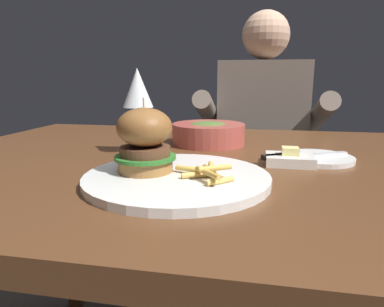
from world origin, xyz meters
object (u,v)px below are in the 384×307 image
at_px(soup_bowl, 208,133).
at_px(main_plate, 177,178).
at_px(diner_person, 260,161).
at_px(burger_sandwich, 145,140).
at_px(bread_plate, 317,158).
at_px(table_knife, 298,156).
at_px(butter_dish, 290,159).
at_px(wine_glass, 138,92).

bearing_deg(soup_bowl, main_plate, -90.51).
bearing_deg(diner_person, burger_sandwich, -102.78).
height_order(burger_sandwich, diner_person, diner_person).
height_order(bread_plate, soup_bowl, soup_bowl).
bearing_deg(burger_sandwich, bread_plate, 32.26).
height_order(bread_plate, table_knife, table_knife).
bearing_deg(main_plate, burger_sandwich, 171.87).
distance_m(bread_plate, butter_dish, 0.08).
relative_size(main_plate, table_knife, 1.69).
xyz_separation_m(butter_dish, diner_person, (-0.05, 0.76, -0.19)).
distance_m(wine_glass, butter_dish, 0.36).
bearing_deg(wine_glass, bread_plate, 1.10).
xyz_separation_m(burger_sandwich, wine_glass, (-0.08, 0.19, 0.07)).
bearing_deg(burger_sandwich, butter_dish, 30.70).
relative_size(wine_glass, soup_bowl, 1.02).
height_order(table_knife, diner_person, diner_person).
bearing_deg(table_knife, burger_sandwich, -147.10).
xyz_separation_m(main_plate, bread_plate, (0.26, 0.21, -0.00)).
distance_m(main_plate, diner_person, 0.95).
bearing_deg(bread_plate, diner_person, 98.89).
height_order(main_plate, diner_person, diner_person).
height_order(burger_sandwich, bread_plate, burger_sandwich).
distance_m(table_knife, diner_person, 0.76).
xyz_separation_m(main_plate, wine_glass, (-0.14, 0.20, 0.14)).
bearing_deg(soup_bowl, diner_person, 75.73).
distance_m(wine_glass, soup_bowl, 0.23).
bearing_deg(butter_dish, wine_glass, 173.03).
distance_m(table_knife, butter_dish, 0.03).
distance_m(main_plate, burger_sandwich, 0.09).
bearing_deg(wine_glass, diner_person, 68.28).
distance_m(butter_dish, diner_person, 0.78).
bearing_deg(diner_person, table_knife, -84.77).
xyz_separation_m(burger_sandwich, bread_plate, (0.32, 0.20, -0.06)).
bearing_deg(main_plate, butter_dish, 39.03).
distance_m(main_plate, wine_glass, 0.28).
xyz_separation_m(main_plate, table_knife, (0.22, 0.19, 0.01)).
xyz_separation_m(soup_bowl, diner_person, (0.15, 0.57, -0.21)).
bearing_deg(bread_plate, burger_sandwich, -147.74).
bearing_deg(butter_dish, burger_sandwich, -149.30).
relative_size(burger_sandwich, wine_glass, 0.65).
bearing_deg(butter_dish, table_knife, 54.60).
bearing_deg(butter_dish, soup_bowl, 136.07).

